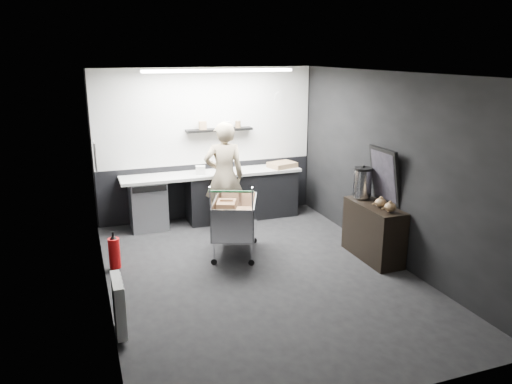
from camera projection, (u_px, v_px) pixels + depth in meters
name	position (u px, v px, depth m)	size (l,w,h in m)	color
floor	(260.00, 274.00, 6.87)	(5.50, 5.50, 0.00)	black
ceiling	(260.00, 73.00, 6.13)	(5.50, 5.50, 0.00)	white
wall_back	(207.00, 144.00, 8.99)	(5.50, 5.50, 0.00)	black
wall_front	(378.00, 259.00, 4.01)	(5.50, 5.50, 0.00)	black
wall_left	(100.00, 194.00, 5.84)	(5.50, 5.50, 0.00)	black
wall_right	(390.00, 168.00, 7.15)	(5.50, 5.50, 0.00)	black
kitchen_wall_panel	(206.00, 116.00, 8.83)	(3.95, 0.02, 1.70)	silver
dado_panel	(208.00, 190.00, 9.20)	(3.95, 0.02, 1.00)	black
floating_shelf	(219.00, 130.00, 8.86)	(1.20, 0.22, 0.04)	black
wall_clock	(280.00, 97.00, 9.20)	(0.20, 0.20, 0.03)	silver
poster	(95.00, 156.00, 6.97)	(0.02, 0.30, 0.40)	white
poster_red_band	(95.00, 151.00, 6.96)	(0.01, 0.22, 0.10)	red
radiator	(119.00, 305.00, 5.32)	(0.10, 0.50, 0.60)	silver
ceiling_strip	(219.00, 71.00, 7.81)	(2.40, 0.20, 0.04)	white
prep_counter	(220.00, 196.00, 8.98)	(3.20, 0.61, 0.90)	black
person	(224.00, 176.00, 8.42)	(0.68, 0.44, 1.85)	beige
shopping_cart	(235.00, 219.00, 7.44)	(0.98, 1.25, 1.14)	silver
sideboard	(373.00, 224.00, 7.32)	(0.47, 1.10, 1.64)	black
fire_extinguisher	(114.00, 252.00, 6.97)	(0.16, 0.16, 0.53)	red
cardboard_box	(282.00, 165.00, 9.18)	(0.47, 0.36, 0.09)	#9F7B55
pink_tub	(224.00, 166.00, 8.86)	(0.18, 0.18, 0.18)	beige
white_container	(201.00, 170.00, 8.67)	(0.16, 0.13, 0.15)	silver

